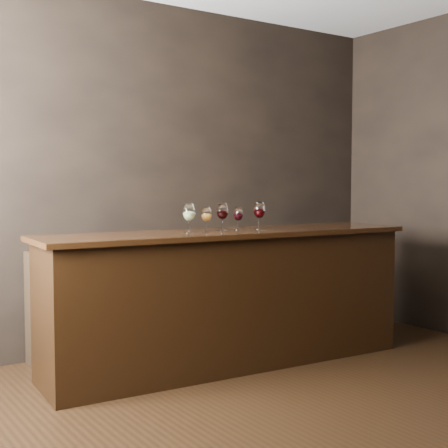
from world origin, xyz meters
TOP-DOWN VIEW (x-y plane):
  - ground at (0.00, 0.00)m, footprint 5.00×5.00m
  - room_shell at (-0.23, 0.11)m, footprint 5.02×4.52m
  - bar_counter at (0.37, 1.36)m, footprint 2.75×0.76m
  - bar_top at (0.37, 1.36)m, footprint 2.84×0.83m
  - back_bar_shelf at (0.29, 2.03)m, footprint 2.31×0.40m
  - glass_white at (0.03, 1.36)m, footprint 0.09×0.09m
  - glass_amber at (0.18, 1.37)m, footprint 0.08×0.08m
  - glass_red_a at (0.33, 1.40)m, footprint 0.09×0.09m
  - glass_red_b at (0.46, 1.38)m, footprint 0.07×0.07m
  - glass_red_c at (0.62, 1.33)m, footprint 0.09×0.09m

SIDE VIEW (x-z plane):
  - ground at x=0.00m, z-range 0.00..0.00m
  - back_bar_shelf at x=0.29m, z-range 0.00..0.83m
  - bar_counter at x=0.37m, z-range 0.00..0.95m
  - bar_top at x=0.37m, z-range 0.95..0.99m
  - glass_red_b at x=0.46m, z-range 1.02..1.19m
  - glass_amber at x=0.18m, z-range 1.02..1.19m
  - glass_red_a at x=0.33m, z-range 1.02..1.22m
  - glass_white at x=0.03m, z-range 1.02..1.23m
  - glass_red_c at x=0.62m, z-range 1.02..1.23m
  - room_shell at x=-0.23m, z-range 0.40..3.21m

